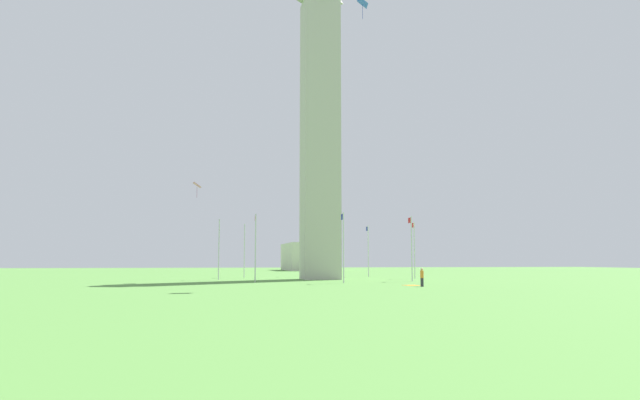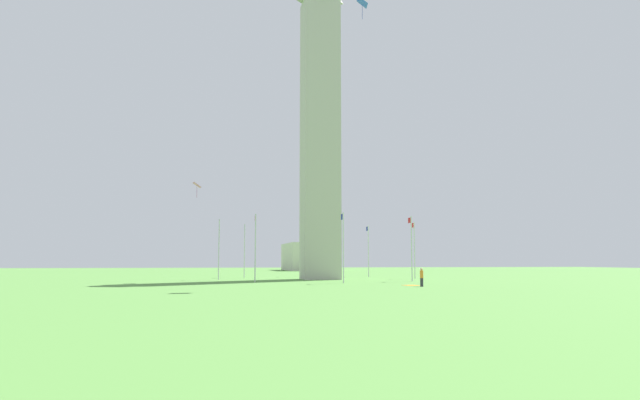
# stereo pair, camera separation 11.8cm
# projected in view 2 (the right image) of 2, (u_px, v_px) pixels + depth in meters

# --- Properties ---
(ground_plane) EXTENTS (260.00, 260.00, 0.00)m
(ground_plane) POSITION_uv_depth(u_px,v_px,m) (320.00, 279.00, 74.68)
(ground_plane) COLOR #548C3D
(obelisk_monument) EXTENTS (4.73, 4.73, 43.01)m
(obelisk_monument) POSITION_uv_depth(u_px,v_px,m) (320.00, 118.00, 76.95)
(obelisk_monument) COLOR #B7B2A8
(obelisk_monument) RESTS_ON ground
(flagpole_n) EXTENTS (1.12, 0.14, 7.70)m
(flagpole_n) POSITION_uv_depth(u_px,v_px,m) (303.00, 249.00, 87.95)
(flagpole_n) COLOR silver
(flagpole_n) RESTS_ON ground
(flagpole_ne) EXTENTS (1.12, 0.14, 7.70)m
(flagpole_ne) POSITION_uv_depth(u_px,v_px,m) (244.00, 248.00, 82.42)
(flagpole_ne) COLOR silver
(flagpole_ne) RESTS_ON ground
(flagpole_e) EXTENTS (1.12, 0.14, 7.70)m
(flagpole_e) POSITION_uv_depth(u_px,v_px,m) (219.00, 246.00, 72.65)
(flagpole_e) COLOR silver
(flagpole_e) RESTS_ON ground
(flagpole_se) EXTENTS (1.12, 0.14, 7.70)m
(flagpole_se) POSITION_uv_depth(u_px,v_px,m) (255.00, 244.00, 64.37)
(flagpole_se) COLOR silver
(flagpole_se) RESTS_ON ground
(flagpole_s) EXTENTS (1.12, 0.14, 7.70)m
(flagpole_s) POSITION_uv_depth(u_px,v_px,m) (343.00, 244.00, 62.42)
(flagpole_s) COLOR silver
(flagpole_s) RESTS_ON ground
(flagpole_sw) EXTENTS (1.12, 0.14, 7.70)m
(flagpole_sw) POSITION_uv_depth(u_px,v_px,m) (411.00, 245.00, 67.95)
(flagpole_sw) COLOR silver
(flagpole_sw) RESTS_ON ground
(flagpole_w) EXTENTS (1.12, 0.14, 7.70)m
(flagpole_w) POSITION_uv_depth(u_px,v_px,m) (414.00, 247.00, 77.72)
(flagpole_w) COLOR silver
(flagpole_w) RESTS_ON ground
(flagpole_nw) EXTENTS (1.12, 0.14, 7.70)m
(flagpole_nw) POSITION_uv_depth(u_px,v_px,m) (368.00, 249.00, 86.01)
(flagpole_nw) COLOR silver
(flagpole_nw) RESTS_ON ground
(person_orange_shirt) EXTENTS (0.32, 0.32, 1.74)m
(person_orange_shirt) POSITION_uv_depth(u_px,v_px,m) (422.00, 277.00, 53.71)
(person_orange_shirt) COLOR #2D2D38
(person_orange_shirt) RESTS_ON ground
(kite_pink_diamond) EXTENTS (1.21, 1.08, 1.79)m
(kite_pink_diamond) POSITION_uv_depth(u_px,v_px,m) (197.00, 186.00, 67.29)
(kite_pink_diamond) COLOR pink
(kite_blue_diamond) EXTENTS (1.48, 1.24, 2.30)m
(kite_blue_diamond) POSITION_uv_depth(u_px,v_px,m) (362.00, 3.00, 60.68)
(kite_blue_diamond) COLOR blue
(distant_building) EXTENTS (20.35, 10.23, 6.78)m
(distant_building) POSITION_uv_depth(u_px,v_px,m) (306.00, 257.00, 144.78)
(distant_building) COLOR beige
(distant_building) RESTS_ON ground
(picnic_blanket_near_first_person) EXTENTS (2.01, 1.69, 0.01)m
(picnic_blanket_near_first_person) POSITION_uv_depth(u_px,v_px,m) (412.00, 285.00, 56.26)
(picnic_blanket_near_first_person) COLOR orange
(picnic_blanket_near_first_person) RESTS_ON ground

